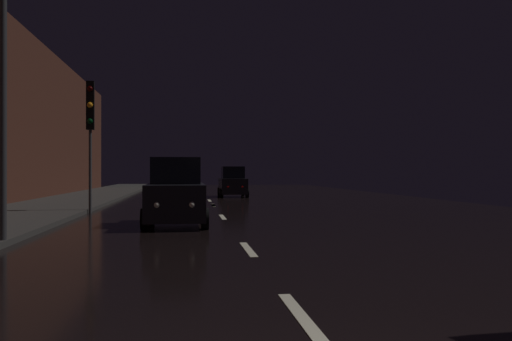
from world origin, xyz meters
TOP-DOWN VIEW (x-y plane):
  - ground at (0.00, 24.50)m, footprint 27.09×84.00m
  - sidewalk_left at (-7.35, 24.50)m, footprint 4.40×84.00m
  - lane_centerline at (0.00, 17.45)m, footprint 0.16×27.68m
  - traffic_light_far_left at (-5.04, 19.35)m, footprint 0.34×0.47m
  - streetlamp_overhead at (-4.82, 9.51)m, footprint 1.70×0.44m
  - car_approaching_headlights at (-1.61, 14.09)m, footprint 1.89×4.10m
  - car_distant_taillights at (1.70, 33.21)m, footprint 1.81×3.93m

SIDE VIEW (x-z plane):
  - ground at x=0.00m, z-range -0.02..0.00m
  - lane_centerline at x=0.00m, z-range 0.00..0.01m
  - sidewalk_left at x=-7.35m, z-range 0.00..0.15m
  - car_distant_taillights at x=1.70m, z-range -0.08..1.89m
  - car_approaching_headlights at x=-1.61m, z-range -0.09..1.98m
  - traffic_light_far_left at x=-5.04m, z-range 1.20..6.39m
  - streetlamp_overhead at x=-4.82m, z-range 1.22..9.18m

